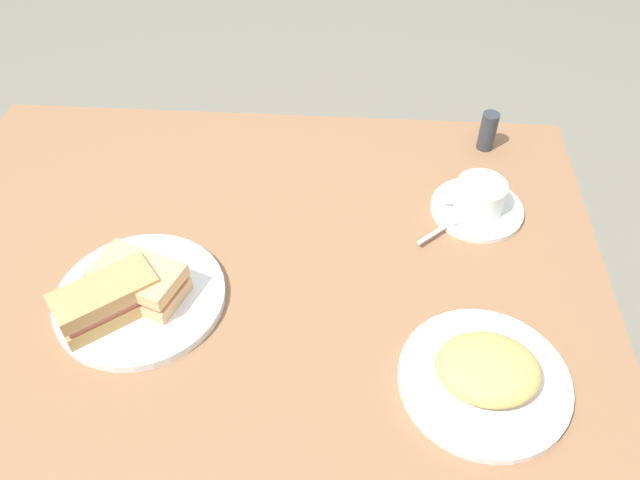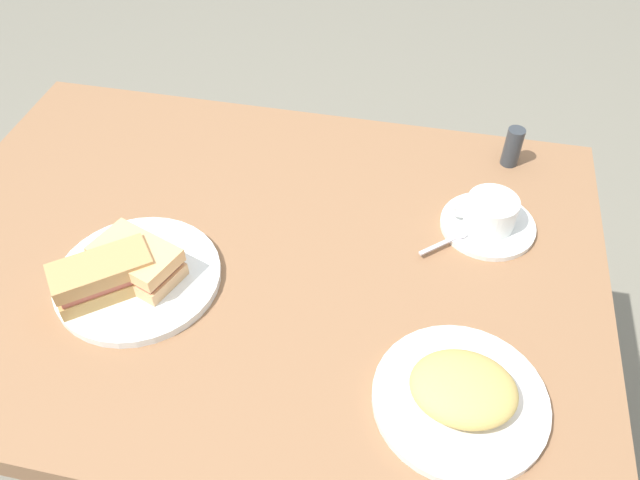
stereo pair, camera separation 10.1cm
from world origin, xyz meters
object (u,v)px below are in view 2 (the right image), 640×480
object	(u,v)px
side_plate	(460,400)
salt_shaker	(513,147)
sandwich_plate	(138,277)
dining_table	(257,300)
sandwich_front	(137,261)
coffee_saucer	(488,225)
coffee_cup	(490,211)
sandwich_back	(103,277)
spoon	(452,239)

from	to	relation	value
side_plate	salt_shaker	distance (m)	0.53
sandwich_plate	side_plate	bearing A→B (deg)	167.59
dining_table	sandwich_front	distance (m)	0.24
coffee_saucer	coffee_cup	xyz separation A→B (m)	(0.00, 0.00, 0.03)
sandwich_front	side_plate	xyz separation A→B (m)	(-0.50, 0.12, -0.03)
dining_table	coffee_saucer	size ratio (longest dim) A/B	7.13
sandwich_front	side_plate	world-z (taller)	sandwich_front
side_plate	sandwich_plate	bearing A→B (deg)	-12.41
dining_table	sandwich_back	distance (m)	0.28
sandwich_plate	coffee_cup	world-z (taller)	coffee_cup
sandwich_plate	coffee_saucer	size ratio (longest dim) A/B	1.61
sandwich_back	spoon	distance (m)	0.55
sandwich_plate	salt_shaker	xyz separation A→B (m)	(-0.57, -0.42, 0.03)
sandwich_plate	sandwich_front	size ratio (longest dim) A/B	1.73
coffee_saucer	spoon	distance (m)	0.08
sandwich_front	coffee_saucer	world-z (taller)	sandwich_front
coffee_saucer	salt_shaker	distance (m)	0.19
sandwich_back	salt_shaker	distance (m)	0.75
coffee_cup	side_plate	size ratio (longest dim) A/B	0.47
spoon	side_plate	bearing A→B (deg)	95.88
sandwich_front	side_plate	size ratio (longest dim) A/B	0.63
sandwich_back	coffee_cup	xyz separation A→B (m)	(-0.56, -0.27, -0.01)
salt_shaker	coffee_saucer	bearing A→B (deg)	79.37
dining_table	side_plate	bearing A→B (deg)	149.55
dining_table	coffee_cup	distance (m)	0.43
dining_table	sandwich_plate	distance (m)	0.22
sandwich_back	sandwich_front	bearing A→B (deg)	-129.99
sandwich_front	spoon	xyz separation A→B (m)	(-0.47, -0.18, -0.03)
sandwich_back	side_plate	bearing A→B (deg)	172.21
sandwich_back	side_plate	size ratio (longest dim) A/B	0.66
coffee_cup	salt_shaker	size ratio (longest dim) A/B	1.43
dining_table	coffee_saucer	distance (m)	0.42
sandwich_front	coffee_cup	xyz separation A→B (m)	(-0.53, -0.23, -0.00)
sandwich_back	dining_table	bearing A→B (deg)	-145.13
sandwich_front	coffee_cup	size ratio (longest dim) A/B	1.36
sandwich_back	coffee_saucer	distance (m)	0.63
dining_table	sandwich_plate	size ratio (longest dim) A/B	4.41
dining_table	coffee_cup	size ratio (longest dim) A/B	10.37
coffee_saucer	salt_shaker	xyz separation A→B (m)	(-0.03, -0.18, 0.03)
coffee_saucer	spoon	world-z (taller)	spoon
dining_table	coffee_saucer	world-z (taller)	coffee_saucer
coffee_cup	dining_table	bearing A→B (deg)	20.68
sandwich_plate	coffee_cup	xyz separation A→B (m)	(-0.53, -0.23, 0.03)
sandwich_back	coffee_saucer	xyz separation A→B (m)	(-0.56, -0.27, -0.04)
sandwich_front	coffee_saucer	distance (m)	0.58
dining_table	side_plate	xyz separation A→B (m)	(-0.35, 0.20, 0.13)
dining_table	sandwich_back	bearing A→B (deg)	34.87
dining_table	side_plate	size ratio (longest dim) A/B	4.85
sandwich_front	spoon	world-z (taller)	sandwich_front
sandwich_front	side_plate	distance (m)	0.52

